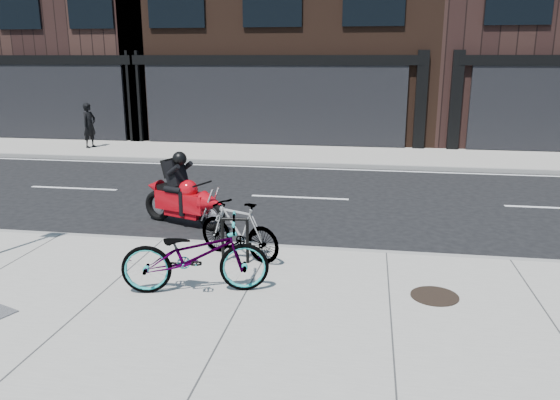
% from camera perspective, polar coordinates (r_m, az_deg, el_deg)
% --- Properties ---
extents(ground, '(120.00, 120.00, 0.00)m').
position_cam_1_polar(ground, '(11.52, 0.79, -2.20)').
color(ground, black).
rests_on(ground, ground).
extents(sidewalk_near, '(60.00, 6.00, 0.13)m').
position_cam_1_polar(sidewalk_near, '(6.94, -5.55, -13.57)').
color(sidewalk_near, gray).
rests_on(sidewalk_near, ground).
extents(sidewalk_far, '(60.00, 3.50, 0.13)m').
position_cam_1_polar(sidewalk_far, '(19.01, 4.29, 4.71)').
color(sidewalk_far, gray).
rests_on(sidewalk_far, ground).
extents(bike_rack, '(0.45, 0.08, 0.75)m').
position_cam_1_polar(bike_rack, '(8.76, -4.74, -3.81)').
color(bike_rack, black).
rests_on(bike_rack, sidewalk_near).
extents(bicycle_front, '(2.17, 1.17, 1.08)m').
position_cam_1_polar(bicycle_front, '(7.74, -8.85, -5.70)').
color(bicycle_front, gray).
rests_on(bicycle_front, sidewalk_near).
extents(bicycle_rear, '(1.64, 1.08, 0.96)m').
position_cam_1_polar(bicycle_rear, '(8.98, -4.34, -3.09)').
color(bicycle_rear, gray).
rests_on(bicycle_rear, sidewalk_near).
extents(motorcycle, '(1.97, 1.05, 1.54)m').
position_cam_1_polar(motorcycle, '(11.18, -9.74, 0.38)').
color(motorcycle, black).
rests_on(motorcycle, ground).
extents(pedestrian, '(0.52, 0.67, 1.62)m').
position_cam_1_polar(pedestrian, '(21.26, -19.30, 7.38)').
color(pedestrian, black).
rests_on(pedestrian, sidewalk_far).
extents(manhole_cover, '(0.77, 0.77, 0.02)m').
position_cam_1_polar(manhole_cover, '(7.97, 15.86, -9.63)').
color(manhole_cover, black).
rests_on(manhole_cover, sidewalk_near).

